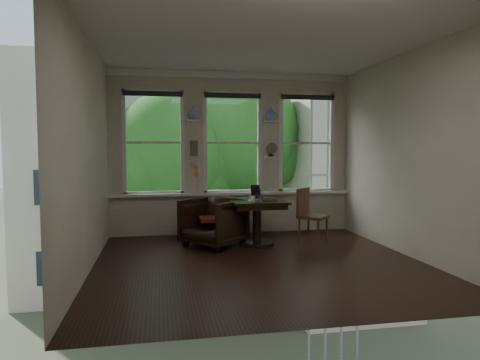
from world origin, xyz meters
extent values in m
plane|color=black|center=(0.00, 0.00, 0.00)|extent=(4.50, 4.50, 0.00)
plane|color=silver|center=(0.00, 0.00, 3.00)|extent=(4.50, 4.50, 0.00)
plane|color=beige|center=(0.00, 2.25, 1.50)|extent=(4.50, 0.00, 4.50)
plane|color=beige|center=(0.00, -2.25, 1.50)|extent=(4.50, 0.00, 4.50)
plane|color=beige|center=(-2.25, 0.00, 1.50)|extent=(0.00, 4.50, 4.50)
plane|color=beige|center=(2.25, 0.00, 1.50)|extent=(0.00, 4.50, 4.50)
cube|color=white|center=(-0.72, 2.15, 2.10)|extent=(0.26, 0.16, 0.03)
cube|color=white|center=(0.72, 2.15, 2.10)|extent=(0.26, 0.16, 0.03)
cube|color=#59544F|center=(-0.72, 2.18, 1.60)|extent=(0.14, 0.06, 0.28)
imported|color=silver|center=(-0.72, 2.15, 2.24)|extent=(0.24, 0.24, 0.25)
imported|color=silver|center=(0.72, 2.15, 2.24)|extent=(0.24, 0.24, 0.25)
imported|color=black|center=(-0.50, 1.14, 0.39)|extent=(1.21, 1.21, 0.79)
cube|color=maroon|center=(-0.50, 1.14, 0.45)|extent=(0.45, 0.45, 0.06)
imported|color=black|center=(0.33, 0.97, 0.76)|extent=(0.39, 0.30, 0.03)
imported|color=white|center=(0.08, 0.85, 0.79)|extent=(0.12, 0.12, 0.09)
imported|color=white|center=(0.19, 0.92, 0.80)|extent=(0.14, 0.14, 0.11)
cube|color=black|center=(0.26, 1.40, 0.86)|extent=(0.17, 0.10, 0.22)
cube|color=silver|center=(0.17, 1.03, 0.75)|extent=(0.28, 0.34, 0.00)
camera|label=1|loc=(-1.35, -5.70, 1.56)|focal=32.00mm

